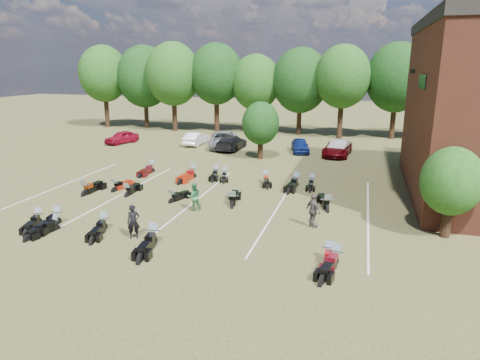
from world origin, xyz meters
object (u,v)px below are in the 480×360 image
(motorcycle_3, at_px, (104,230))
(motorcycle_14, at_px, (152,172))
(person_green, at_px, (194,197))
(person_grey, at_px, (313,211))
(motorcycle_7, at_px, (115,191))
(car_4, at_px, (300,145))
(person_black, at_px, (133,222))
(car_0, at_px, (122,137))
(motorcycle_0, at_px, (55,230))

(motorcycle_3, height_order, motorcycle_14, motorcycle_14)
(person_green, distance_m, person_grey, 6.78)
(person_grey, relative_size, motorcycle_7, 0.82)
(car_4, height_order, motorcycle_14, car_4)
(car_4, height_order, person_black, person_black)
(car_4, xyz_separation_m, motorcycle_7, (-9.66, -16.05, -0.64))
(car_0, xyz_separation_m, car_4, (18.42, 0.57, -0.00))
(car_0, xyz_separation_m, person_grey, (21.81, -18.28, 0.24))
(person_green, relative_size, motorcycle_0, 0.78)
(car_4, relative_size, person_green, 2.35)
(person_green, height_order, person_grey, person_grey)
(person_black, relative_size, person_green, 1.03)
(person_grey, relative_size, motorcycle_0, 0.86)
(person_black, height_order, motorcycle_14, person_black)
(car_0, bearing_deg, person_green, -31.28)
(person_grey, bearing_deg, motorcycle_3, 63.30)
(person_green, relative_size, motorcycle_7, 0.75)
(motorcycle_0, bearing_deg, person_black, 14.99)
(motorcycle_3, xyz_separation_m, motorcycle_14, (-3.18, 11.25, 0.00))
(person_green, relative_size, person_grey, 0.91)
(person_grey, bearing_deg, person_green, 38.72)
(car_4, relative_size, motorcycle_0, 1.84)
(person_black, xyz_separation_m, motorcycle_7, (-5.10, 6.54, -0.82))
(motorcycle_3, xyz_separation_m, motorcycle_7, (-3.11, 6.01, 0.00))
(person_green, xyz_separation_m, motorcycle_7, (-6.31, 2.01, -0.80))
(motorcycle_0, height_order, motorcycle_7, motorcycle_7)
(person_black, xyz_separation_m, person_green, (1.21, 4.53, -0.02))
(car_4, xyz_separation_m, person_grey, (3.39, -18.85, 0.24))
(motorcycle_7, bearing_deg, car_0, -47.28)
(person_grey, xyz_separation_m, motorcycle_3, (-9.94, -3.22, -0.88))
(motorcycle_0, bearing_deg, car_0, 125.71)
(person_green, height_order, motorcycle_7, person_green)
(motorcycle_14, bearing_deg, person_black, -63.98)
(person_grey, bearing_deg, motorcycle_14, 13.88)
(motorcycle_14, bearing_deg, car_0, 132.58)
(motorcycle_3, bearing_deg, motorcycle_0, -177.44)
(car_0, distance_m, motorcycle_7, 17.80)
(car_0, xyz_separation_m, motorcycle_14, (8.68, -10.25, -0.64))
(car_0, height_order, motorcycle_7, car_0)
(car_4, height_order, person_green, person_green)
(person_black, bearing_deg, car_4, 43.95)
(motorcycle_3, bearing_deg, person_black, -29.52)
(person_green, height_order, motorcycle_3, person_green)
(motorcycle_7, bearing_deg, car_4, -107.80)
(person_green, xyz_separation_m, motorcycle_0, (-5.52, -4.72, -0.80))
(motorcycle_0, xyz_separation_m, motorcycle_7, (-0.80, 6.73, 0.00))
(person_grey, xyz_separation_m, motorcycle_0, (-12.26, -3.94, -0.88))
(car_0, distance_m, motorcycle_14, 13.45)
(person_green, relative_size, motorcycle_14, 0.70)
(car_0, relative_size, person_black, 2.29)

